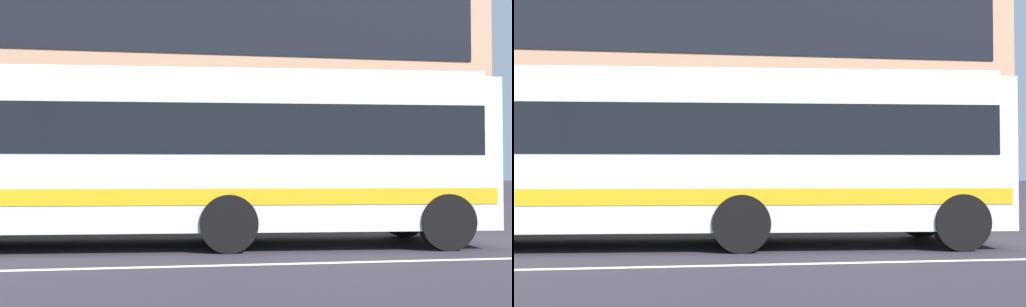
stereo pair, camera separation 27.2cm
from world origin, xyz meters
The scene contains 2 objects.
apartment_block_right centered at (6.88, 15.57, 5.33)m, with size 19.50×10.15×10.66m.
transit_bus centered at (5.89, 2.63, 1.77)m, with size 11.24×3.29×3.20m.
Camera 1 is at (5.19, -9.36, 1.39)m, focal length 44.41 mm.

